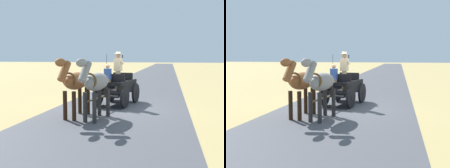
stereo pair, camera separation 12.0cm
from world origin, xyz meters
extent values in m
plane|color=tan|center=(0.00, 0.00, 0.00)|extent=(200.00, 200.00, 0.00)
cube|color=#4C4C51|center=(0.00, 0.00, 0.00)|extent=(5.79, 160.00, 0.01)
cube|color=black|center=(0.32, -0.58, 0.66)|extent=(1.58, 2.38, 0.12)
cube|color=black|center=(-0.24, -0.48, 0.94)|extent=(0.44, 2.07, 0.44)
cube|color=black|center=(0.88, -0.68, 0.94)|extent=(0.44, 2.07, 0.44)
cube|color=black|center=(0.54, 0.62, 0.56)|extent=(1.11, 0.43, 0.08)
cube|color=black|center=(0.11, -1.76, 0.48)|extent=(0.74, 0.33, 0.06)
cube|color=black|center=(0.43, 0.02, 1.04)|extent=(1.07, 0.54, 0.14)
cube|color=black|center=(0.40, -0.16, 1.26)|extent=(1.02, 0.26, 0.44)
cube|color=black|center=(0.24, -1.06, 1.04)|extent=(1.07, 0.54, 0.14)
cube|color=black|center=(0.20, -1.24, 1.26)|extent=(1.02, 0.26, 0.44)
cylinder|color=black|center=(-0.18, 0.30, 0.48)|extent=(0.27, 0.96, 0.96)
cylinder|color=black|center=(-0.18, 0.30, 0.48)|extent=(0.16, 0.23, 0.21)
cylinder|color=black|center=(1.10, 0.06, 0.48)|extent=(0.27, 0.96, 0.96)
cylinder|color=black|center=(1.10, 0.06, 0.48)|extent=(0.16, 0.23, 0.21)
cylinder|color=black|center=(-0.45, -1.22, 0.48)|extent=(0.27, 0.96, 0.96)
cylinder|color=black|center=(-0.45, -1.22, 0.48)|extent=(0.16, 0.23, 0.21)
cylinder|color=black|center=(0.82, -1.45, 0.48)|extent=(0.27, 0.96, 0.96)
cylinder|color=black|center=(0.82, -1.45, 0.48)|extent=(0.16, 0.23, 0.21)
cylinder|color=brown|center=(0.72, 1.59, 0.61)|extent=(0.43, 1.98, 0.07)
cylinder|color=black|center=(0.73, -0.04, 1.74)|extent=(0.02, 0.02, 1.30)
cylinder|color=#998466|center=(0.24, -0.23, 1.17)|extent=(0.22, 0.22, 0.90)
cube|color=tan|center=(0.24, -0.23, 1.90)|extent=(0.37, 0.28, 0.56)
sphere|color=#9E7051|center=(0.24, -0.23, 2.30)|extent=(0.22, 0.22, 0.22)
cylinder|color=beige|center=(0.24, -0.23, 2.40)|extent=(0.36, 0.36, 0.01)
cylinder|color=beige|center=(0.24, -0.23, 2.45)|extent=(0.20, 0.20, 0.10)
cylinder|color=tan|center=(0.07, -0.15, 2.08)|extent=(0.27, 0.13, 0.32)
cube|color=black|center=(0.01, -0.12, 2.28)|extent=(0.03, 0.07, 0.14)
cube|color=#998466|center=(0.70, 0.09, 1.18)|extent=(0.33, 0.37, 0.14)
cube|color=#2D4C99|center=(0.68, -0.03, 1.49)|extent=(0.33, 0.25, 0.48)
sphere|color=tan|center=(0.68, -0.03, 1.84)|extent=(0.20, 0.20, 0.20)
ellipsoid|color=gray|center=(0.45, 2.45, 1.37)|extent=(0.84, 1.64, 0.64)
cylinder|color=#272726|center=(0.37, 3.02, 0.53)|extent=(0.15, 0.15, 1.05)
cylinder|color=#272726|center=(0.73, 2.95, 0.53)|extent=(0.15, 0.15, 1.05)
cylinder|color=#272726|center=(0.17, 1.95, 0.53)|extent=(0.15, 0.15, 1.05)
cylinder|color=#272726|center=(0.53, 1.88, 0.53)|extent=(0.15, 0.15, 1.05)
cylinder|color=gray|center=(0.61, 3.28, 1.77)|extent=(0.38, 0.69, 0.73)
ellipsoid|color=gray|center=(0.65, 3.49, 2.07)|extent=(0.32, 0.57, 0.28)
cube|color=#272726|center=(0.60, 3.26, 1.81)|extent=(0.15, 0.50, 0.56)
cylinder|color=#272726|center=(0.31, 1.72, 1.07)|extent=(0.11, 0.11, 0.70)
torus|color=brown|center=(0.55, 2.99, 1.45)|extent=(0.55, 0.17, 0.55)
ellipsoid|color=brown|center=(1.28, 2.30, 1.37)|extent=(0.77, 1.62, 0.64)
cylinder|color=black|center=(1.17, 2.86, 0.53)|extent=(0.15, 0.15, 1.05)
cylinder|color=black|center=(1.53, 2.81, 0.53)|extent=(0.15, 0.15, 1.05)
cylinder|color=black|center=(1.02, 1.78, 0.53)|extent=(0.15, 0.15, 1.05)
cylinder|color=black|center=(1.38, 1.73, 0.53)|extent=(0.15, 0.15, 1.05)
cylinder|color=brown|center=(1.40, 3.13, 1.77)|extent=(0.35, 0.68, 0.73)
ellipsoid|color=brown|center=(1.43, 3.35, 2.07)|extent=(0.29, 0.57, 0.28)
cube|color=black|center=(1.39, 3.11, 1.81)|extent=(0.13, 0.51, 0.56)
cylinder|color=black|center=(1.17, 1.56, 1.07)|extent=(0.11, 0.11, 0.70)
torus|color=brown|center=(1.35, 2.84, 1.45)|extent=(0.55, 0.15, 0.55)
camera|label=1|loc=(-2.09, 10.93, 2.24)|focal=39.82mm
camera|label=2|loc=(-2.21, 10.90, 2.24)|focal=39.82mm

